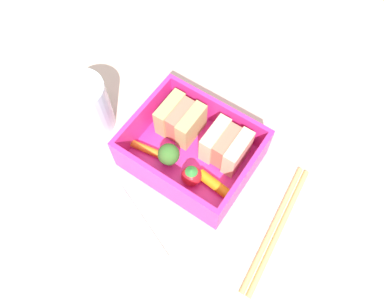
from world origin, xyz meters
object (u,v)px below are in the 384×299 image
Objects in this scene: carrot_stick_left at (216,185)px; chopstick_pair at (277,227)px; sandwich_center_left at (226,146)px; drinking_glass at (86,106)px; sandwich_left at (181,120)px; carrot_stick_far_left at (146,149)px; folded_napkin at (103,246)px; broccoli_floret at (169,155)px; strawberry_far_left at (191,176)px.

chopstick_pair is (9.04, 0.09, -1.52)cm from carrot_stick_left.
drinking_glass reaches higher than sandwich_center_left.
sandwich_center_left is (7.17, 0.00, 0.00)cm from sandwich_left.
folded_napkin is at bearing -76.33° from carrot_stick_far_left.
carrot_stick_left is at bearing 61.90° from folded_napkin.
broccoli_floret reaches higher than carrot_stick_left.
drinking_glass is at bearing -162.86° from sandwich_center_left.
folded_napkin is at bearing -108.24° from strawberry_far_left.
sandwich_left is 1.59× the size of strawberry_far_left.
chopstick_pair is at bearing 0.58° from carrot_stick_left.
drinking_glass is 18.55cm from folded_napkin.
carrot_stick_left is 9.17cm from chopstick_pair.
sandwich_left is at bearing 108.49° from broccoli_floret.
broccoli_floret is 16.32cm from chopstick_pair.
folded_napkin is (-16.41, -13.89, -0.15)cm from chopstick_pair.
sandwich_left is at bearing 134.73° from strawberry_far_left.
chopstick_pair is (16.04, 0.48, -2.96)cm from broccoli_floret.
carrot_stick_left is at bearing 16.27° from strawberry_far_left.
folded_napkin is at bearing -85.85° from sandwich_left.
broccoli_floret is (-5.46, -5.12, -0.19)cm from sandwich_center_left.
drinking_glass reaches higher than folded_napkin.
drinking_glass reaches higher than sandwich_left.
sandwich_center_left reaches higher than folded_napkin.
broccoli_floret reaches higher than strawberry_far_left.
sandwich_left reaches higher than folded_napkin.
sandwich_center_left is 5.92cm from strawberry_far_left.
drinking_glass is at bearing 135.28° from folded_napkin.
drinking_glass is at bearing -177.07° from carrot_stick_left.
sandwich_center_left reaches higher than carrot_stick_far_left.
chopstick_pair is (19.57, 0.87, -1.36)cm from carrot_stick_far_left.
carrot_stick_left reaches higher than carrot_stick_far_left.
folded_napkin is (-5.83, -18.53, -3.29)cm from sandwich_center_left.
carrot_stick_far_left is (-8.99, -5.52, -1.79)cm from sandwich_center_left.
folded_napkin is (1.34, -18.53, -3.29)cm from sandwich_left.
sandwich_center_left is 11.98cm from chopstick_pair.
chopstick_pair is 2.22× the size of drinking_glass.
strawberry_far_left is 3.34cm from carrot_stick_left.
sandwich_left is 18.87cm from folded_napkin.
sandwich_left reaches higher than carrot_stick_left.
sandwich_center_left reaches higher than carrot_stick_left.
sandwich_center_left is at bearing 74.38° from strawberry_far_left.
strawberry_far_left is at bearing -7.71° from broccoli_floret.
strawberry_far_left is 0.28× the size of folded_napkin.
folded_napkin is at bearing -107.45° from sandwich_center_left.
sandwich_center_left is 1.00× the size of carrot_stick_left.
carrot_stick_far_left is at bearing -148.47° from sandwich_center_left.
carrot_stick_left is 20.40cm from drinking_glass.
sandwich_center_left is 10.70cm from carrot_stick_far_left.
chopstick_pair is at bearing 2.55° from carrot_stick_far_left.
sandwich_left is 18.61cm from chopstick_pair.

